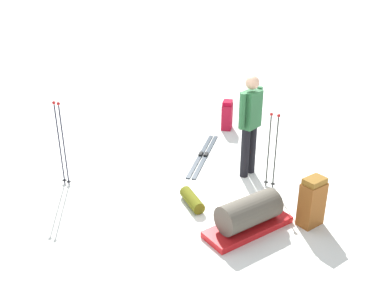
{
  "coord_description": "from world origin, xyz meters",
  "views": [
    {
      "loc": [
        -4.37,
        4.1,
        3.32
      ],
      "look_at": [
        0.0,
        0.0,
        0.7
      ],
      "focal_mm": 39.31,
      "sensor_mm": 36.0,
      "label": 1
    }
  ],
  "objects_px": {
    "gear_sled": "(249,215)",
    "ski_poles_planted_far": "(61,140)",
    "backpack_large_dark": "(227,115)",
    "ski_poles_planted_near": "(272,147)",
    "sleeping_mat_rolled": "(192,200)",
    "backpack_bright": "(312,202)",
    "skier_standing": "(250,121)",
    "ski_pair_near": "(203,155)"
  },
  "relations": [
    {
      "from": "gear_sled",
      "to": "ski_poles_planted_far",
      "type": "bearing_deg",
      "value": 22.51
    },
    {
      "from": "backpack_large_dark",
      "to": "ski_poles_planted_near",
      "type": "height_order",
      "value": "ski_poles_planted_near"
    },
    {
      "from": "backpack_large_dark",
      "to": "sleeping_mat_rolled",
      "type": "distance_m",
      "value": 3.19
    },
    {
      "from": "ski_poles_planted_far",
      "to": "sleeping_mat_rolled",
      "type": "height_order",
      "value": "ski_poles_planted_far"
    },
    {
      "from": "backpack_bright",
      "to": "ski_poles_planted_far",
      "type": "xyz_separation_m",
      "value": [
        3.3,
        1.89,
        0.43
      ]
    },
    {
      "from": "backpack_large_dark",
      "to": "ski_poles_planted_far",
      "type": "distance_m",
      "value": 3.74
    },
    {
      "from": "ski_poles_planted_near",
      "to": "ski_poles_planted_far",
      "type": "relative_size",
      "value": 0.88
    },
    {
      "from": "skier_standing",
      "to": "backpack_bright",
      "type": "distance_m",
      "value": 1.74
    },
    {
      "from": "gear_sled",
      "to": "sleeping_mat_rolled",
      "type": "xyz_separation_m",
      "value": [
        0.96,
        0.12,
        -0.13
      ]
    },
    {
      "from": "skier_standing",
      "to": "backpack_bright",
      "type": "xyz_separation_m",
      "value": [
        -1.54,
        0.52,
        -0.61
      ]
    },
    {
      "from": "ski_pair_near",
      "to": "skier_standing",
      "type": "bearing_deg",
      "value": -178.03
    },
    {
      "from": "ski_pair_near",
      "to": "backpack_large_dark",
      "type": "xyz_separation_m",
      "value": [
        0.63,
        -1.33,
        0.29
      ]
    },
    {
      "from": "skier_standing",
      "to": "gear_sled",
      "type": "bearing_deg",
      "value": 130.34
    },
    {
      "from": "ski_pair_near",
      "to": "ski_poles_planted_near",
      "type": "xyz_separation_m",
      "value": [
        -1.54,
        0.04,
        0.68
      ]
    },
    {
      "from": "skier_standing",
      "to": "backpack_large_dark",
      "type": "xyz_separation_m",
      "value": [
        1.65,
        -1.3,
        -0.65
      ]
    },
    {
      "from": "backpack_bright",
      "to": "skier_standing",
      "type": "bearing_deg",
      "value": -18.64
    },
    {
      "from": "ski_pair_near",
      "to": "gear_sled",
      "type": "xyz_separation_m",
      "value": [
        -2.08,
        1.21,
        0.21
      ]
    },
    {
      "from": "ski_pair_near",
      "to": "sleeping_mat_rolled",
      "type": "bearing_deg",
      "value": 129.88
    },
    {
      "from": "backpack_large_dark",
      "to": "ski_poles_planted_far",
      "type": "bearing_deg",
      "value": 88.37
    },
    {
      "from": "backpack_large_dark",
      "to": "skier_standing",
      "type": "bearing_deg",
      "value": 141.91
    },
    {
      "from": "ski_pair_near",
      "to": "sleeping_mat_rolled",
      "type": "relative_size",
      "value": 3.09
    },
    {
      "from": "ski_poles_planted_near",
      "to": "sleeping_mat_rolled",
      "type": "relative_size",
      "value": 2.25
    },
    {
      "from": "skier_standing",
      "to": "ski_poles_planted_far",
      "type": "bearing_deg",
      "value": 53.83
    },
    {
      "from": "backpack_large_dark",
      "to": "sleeping_mat_rolled",
      "type": "xyz_separation_m",
      "value": [
        -1.74,
        2.66,
        -0.21
      ]
    },
    {
      "from": "skier_standing",
      "to": "ski_pair_near",
      "type": "xyz_separation_m",
      "value": [
        1.02,
        0.04,
        -0.94
      ]
    },
    {
      "from": "ski_pair_near",
      "to": "sleeping_mat_rolled",
      "type": "xyz_separation_m",
      "value": [
        -1.11,
        1.33,
        0.08
      ]
    },
    {
      "from": "skier_standing",
      "to": "backpack_large_dark",
      "type": "relative_size",
      "value": 2.73
    },
    {
      "from": "ski_poles_planted_near",
      "to": "ski_poles_planted_far",
      "type": "height_order",
      "value": "ski_poles_planted_far"
    },
    {
      "from": "backpack_large_dark",
      "to": "sleeping_mat_rolled",
      "type": "relative_size",
      "value": 1.13
    },
    {
      "from": "ski_pair_near",
      "to": "backpack_bright",
      "type": "xyz_separation_m",
      "value": [
        -2.56,
        0.49,
        0.33
      ]
    },
    {
      "from": "ski_poles_planted_near",
      "to": "gear_sled",
      "type": "height_order",
      "value": "ski_poles_planted_near"
    },
    {
      "from": "ski_pair_near",
      "to": "backpack_large_dark",
      "type": "bearing_deg",
      "value": -64.58
    },
    {
      "from": "sleeping_mat_rolled",
      "to": "backpack_bright",
      "type": "bearing_deg",
      "value": -149.8
    },
    {
      "from": "ski_poles_planted_near",
      "to": "sleeping_mat_rolled",
      "type": "height_order",
      "value": "ski_poles_planted_near"
    },
    {
      "from": "skier_standing",
      "to": "ski_poles_planted_near",
      "type": "bearing_deg",
      "value": 171.92
    },
    {
      "from": "backpack_large_dark",
      "to": "backpack_bright",
      "type": "distance_m",
      "value": 3.68
    },
    {
      "from": "backpack_bright",
      "to": "sleeping_mat_rolled",
      "type": "height_order",
      "value": "backpack_bright"
    },
    {
      "from": "ski_poles_planted_near",
      "to": "ski_pair_near",
      "type": "bearing_deg",
      "value": -1.44
    },
    {
      "from": "ski_pair_near",
      "to": "backpack_large_dark",
      "type": "distance_m",
      "value": 1.5
    },
    {
      "from": "ski_pair_near",
      "to": "backpack_large_dark",
      "type": "height_order",
      "value": "backpack_large_dark"
    },
    {
      "from": "skier_standing",
      "to": "ski_poles_planted_far",
      "type": "xyz_separation_m",
      "value": [
        1.76,
        2.41,
        -0.18
      ]
    },
    {
      "from": "ski_pair_near",
      "to": "gear_sled",
      "type": "distance_m",
      "value": 2.41
    }
  ]
}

